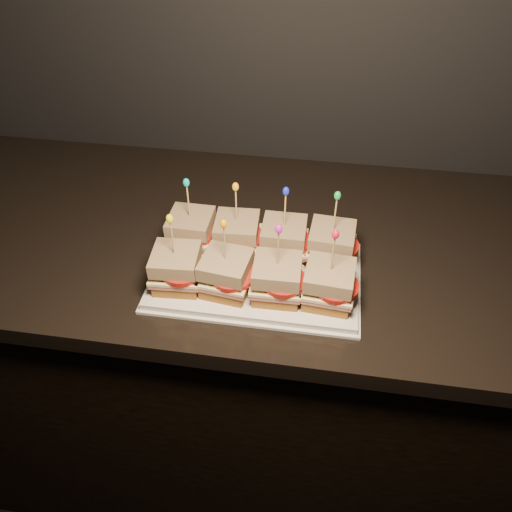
# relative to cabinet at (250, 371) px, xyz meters

# --- Properties ---
(cabinet) EXTENTS (2.37, 0.60, 0.91)m
(cabinet) POSITION_rel_cabinet_xyz_m (0.00, 0.00, 0.00)
(cabinet) COLOR black
(cabinet) RESTS_ON ground
(granite_slab) EXTENTS (2.41, 0.64, 0.04)m
(granite_slab) POSITION_rel_cabinet_xyz_m (0.00, 0.00, 0.47)
(granite_slab) COLOR black
(granite_slab) RESTS_ON cabinet
(platter) EXTENTS (0.38, 0.23, 0.02)m
(platter) POSITION_rel_cabinet_xyz_m (0.04, -0.13, 0.50)
(platter) COLOR white
(platter) RESTS_ON granite_slab
(platter_rim) EXTENTS (0.39, 0.25, 0.01)m
(platter_rim) POSITION_rel_cabinet_xyz_m (0.04, -0.13, 0.50)
(platter_rim) COLOR white
(platter_rim) RESTS_ON granite_slab
(sandwich_0_bread_bot) EXTENTS (0.08, 0.08, 0.02)m
(sandwich_0_bread_bot) POSITION_rel_cabinet_xyz_m (-0.10, -0.08, 0.52)
(sandwich_0_bread_bot) COLOR brown
(sandwich_0_bread_bot) RESTS_ON platter
(sandwich_0_ham) EXTENTS (0.09, 0.09, 0.01)m
(sandwich_0_ham) POSITION_rel_cabinet_xyz_m (-0.10, -0.08, 0.54)
(sandwich_0_ham) COLOR #B74D4E
(sandwich_0_ham) RESTS_ON sandwich_0_bread_bot
(sandwich_0_cheese) EXTENTS (0.09, 0.09, 0.01)m
(sandwich_0_cheese) POSITION_rel_cabinet_xyz_m (-0.10, -0.08, 0.54)
(sandwich_0_cheese) COLOR #FFF2A7
(sandwich_0_cheese) RESTS_ON sandwich_0_ham
(sandwich_0_tomato) EXTENTS (0.08, 0.08, 0.01)m
(sandwich_0_tomato) POSITION_rel_cabinet_xyz_m (-0.09, -0.08, 0.55)
(sandwich_0_tomato) COLOR #AB1B13
(sandwich_0_tomato) RESTS_ON sandwich_0_cheese
(sandwich_0_bread_top) EXTENTS (0.08, 0.08, 0.03)m
(sandwich_0_bread_top) POSITION_rel_cabinet_xyz_m (-0.10, -0.08, 0.57)
(sandwich_0_bread_top) COLOR #522C12
(sandwich_0_bread_top) RESTS_ON sandwich_0_tomato
(sandwich_0_pick) EXTENTS (0.00, 0.00, 0.09)m
(sandwich_0_pick) POSITION_rel_cabinet_xyz_m (-0.10, -0.08, 0.61)
(sandwich_0_pick) COLOR tan
(sandwich_0_pick) RESTS_ON sandwich_0_bread_top
(sandwich_0_frill) EXTENTS (0.01, 0.01, 0.02)m
(sandwich_0_frill) POSITION_rel_cabinet_xyz_m (-0.10, -0.08, 0.66)
(sandwich_0_frill) COLOR #04B4AF
(sandwich_0_frill) RESTS_ON sandwich_0_pick
(sandwich_1_bread_bot) EXTENTS (0.08, 0.08, 0.02)m
(sandwich_1_bread_bot) POSITION_rel_cabinet_xyz_m (-0.01, -0.08, 0.52)
(sandwich_1_bread_bot) COLOR brown
(sandwich_1_bread_bot) RESTS_ON platter
(sandwich_1_ham) EXTENTS (0.09, 0.09, 0.01)m
(sandwich_1_ham) POSITION_rel_cabinet_xyz_m (-0.01, -0.08, 0.54)
(sandwich_1_ham) COLOR #B74D4E
(sandwich_1_ham) RESTS_ON sandwich_1_bread_bot
(sandwich_1_cheese) EXTENTS (0.09, 0.09, 0.01)m
(sandwich_1_cheese) POSITION_rel_cabinet_xyz_m (-0.01, -0.08, 0.54)
(sandwich_1_cheese) COLOR #FFF2A7
(sandwich_1_cheese) RESTS_ON sandwich_1_ham
(sandwich_1_tomato) EXTENTS (0.08, 0.08, 0.01)m
(sandwich_1_tomato) POSITION_rel_cabinet_xyz_m (0.00, -0.08, 0.55)
(sandwich_1_tomato) COLOR #AB1B13
(sandwich_1_tomato) RESTS_ON sandwich_1_cheese
(sandwich_1_bread_top) EXTENTS (0.09, 0.09, 0.03)m
(sandwich_1_bread_top) POSITION_rel_cabinet_xyz_m (-0.01, -0.08, 0.57)
(sandwich_1_bread_top) COLOR #522C12
(sandwich_1_bread_top) RESTS_ON sandwich_1_tomato
(sandwich_1_pick) EXTENTS (0.00, 0.00, 0.09)m
(sandwich_1_pick) POSITION_rel_cabinet_xyz_m (-0.01, -0.08, 0.61)
(sandwich_1_pick) COLOR tan
(sandwich_1_pick) RESTS_ON sandwich_1_bread_top
(sandwich_1_frill) EXTENTS (0.01, 0.01, 0.02)m
(sandwich_1_frill) POSITION_rel_cabinet_xyz_m (-0.01, -0.08, 0.66)
(sandwich_1_frill) COLOR #F6A323
(sandwich_1_frill) RESTS_ON sandwich_1_pick
(sandwich_2_bread_bot) EXTENTS (0.08, 0.08, 0.02)m
(sandwich_2_bread_bot) POSITION_rel_cabinet_xyz_m (0.08, -0.08, 0.52)
(sandwich_2_bread_bot) COLOR brown
(sandwich_2_bread_bot) RESTS_ON platter
(sandwich_2_ham) EXTENTS (0.09, 0.08, 0.01)m
(sandwich_2_ham) POSITION_rel_cabinet_xyz_m (0.08, -0.08, 0.54)
(sandwich_2_ham) COLOR #B74D4E
(sandwich_2_ham) RESTS_ON sandwich_2_bread_bot
(sandwich_2_cheese) EXTENTS (0.09, 0.09, 0.01)m
(sandwich_2_cheese) POSITION_rel_cabinet_xyz_m (0.08, -0.08, 0.54)
(sandwich_2_cheese) COLOR #FFF2A7
(sandwich_2_cheese) RESTS_ON sandwich_2_ham
(sandwich_2_tomato) EXTENTS (0.08, 0.08, 0.01)m
(sandwich_2_tomato) POSITION_rel_cabinet_xyz_m (0.09, -0.08, 0.55)
(sandwich_2_tomato) COLOR #AB1B13
(sandwich_2_tomato) RESTS_ON sandwich_2_cheese
(sandwich_2_bread_top) EXTENTS (0.08, 0.08, 0.03)m
(sandwich_2_bread_top) POSITION_rel_cabinet_xyz_m (0.08, -0.08, 0.57)
(sandwich_2_bread_top) COLOR #522C12
(sandwich_2_bread_top) RESTS_ON sandwich_2_tomato
(sandwich_2_pick) EXTENTS (0.00, 0.00, 0.09)m
(sandwich_2_pick) POSITION_rel_cabinet_xyz_m (0.08, -0.08, 0.61)
(sandwich_2_pick) COLOR tan
(sandwich_2_pick) RESTS_ON sandwich_2_bread_top
(sandwich_2_frill) EXTENTS (0.01, 0.01, 0.02)m
(sandwich_2_frill) POSITION_rel_cabinet_xyz_m (0.08, -0.08, 0.66)
(sandwich_2_frill) COLOR #1625DC
(sandwich_2_frill) RESTS_ON sandwich_2_pick
(sandwich_3_bread_bot) EXTENTS (0.08, 0.08, 0.02)m
(sandwich_3_bread_bot) POSITION_rel_cabinet_xyz_m (0.17, -0.08, 0.52)
(sandwich_3_bread_bot) COLOR brown
(sandwich_3_bread_bot) RESTS_ON platter
(sandwich_3_ham) EXTENTS (0.09, 0.09, 0.01)m
(sandwich_3_ham) POSITION_rel_cabinet_xyz_m (0.17, -0.08, 0.54)
(sandwich_3_ham) COLOR #B74D4E
(sandwich_3_ham) RESTS_ON sandwich_3_bread_bot
(sandwich_3_cheese) EXTENTS (0.09, 0.09, 0.01)m
(sandwich_3_cheese) POSITION_rel_cabinet_xyz_m (0.17, -0.08, 0.54)
(sandwich_3_cheese) COLOR #FFF2A7
(sandwich_3_cheese) RESTS_ON sandwich_3_ham
(sandwich_3_tomato) EXTENTS (0.08, 0.08, 0.01)m
(sandwich_3_tomato) POSITION_rel_cabinet_xyz_m (0.18, -0.08, 0.55)
(sandwich_3_tomato) COLOR #AB1B13
(sandwich_3_tomato) RESTS_ON sandwich_3_cheese
(sandwich_3_bread_top) EXTENTS (0.09, 0.09, 0.03)m
(sandwich_3_bread_top) POSITION_rel_cabinet_xyz_m (0.17, -0.08, 0.57)
(sandwich_3_bread_top) COLOR #522C12
(sandwich_3_bread_top) RESTS_ON sandwich_3_tomato
(sandwich_3_pick) EXTENTS (0.00, 0.00, 0.09)m
(sandwich_3_pick) POSITION_rel_cabinet_xyz_m (0.17, -0.08, 0.61)
(sandwich_3_pick) COLOR tan
(sandwich_3_pick) RESTS_ON sandwich_3_bread_top
(sandwich_3_frill) EXTENTS (0.01, 0.01, 0.02)m
(sandwich_3_frill) POSITION_rel_cabinet_xyz_m (0.17, -0.08, 0.66)
(sandwich_3_frill) COLOR green
(sandwich_3_frill) RESTS_ON sandwich_3_pick
(sandwich_4_bread_bot) EXTENTS (0.08, 0.08, 0.02)m
(sandwich_4_bread_bot) POSITION_rel_cabinet_xyz_m (-0.10, -0.18, 0.52)
(sandwich_4_bread_bot) COLOR brown
(sandwich_4_bread_bot) RESTS_ON platter
(sandwich_4_ham) EXTENTS (0.09, 0.09, 0.01)m
(sandwich_4_ham) POSITION_rel_cabinet_xyz_m (-0.10, -0.18, 0.54)
(sandwich_4_ham) COLOR #B74D4E
(sandwich_4_ham) RESTS_ON sandwich_4_bread_bot
(sandwich_4_cheese) EXTENTS (0.09, 0.09, 0.01)m
(sandwich_4_cheese) POSITION_rel_cabinet_xyz_m (-0.10, -0.18, 0.54)
(sandwich_4_cheese) COLOR #FFF2A7
(sandwich_4_cheese) RESTS_ON sandwich_4_ham
(sandwich_4_tomato) EXTENTS (0.08, 0.08, 0.01)m
(sandwich_4_tomato) POSITION_rel_cabinet_xyz_m (-0.09, -0.19, 0.55)
(sandwich_4_tomato) COLOR #AB1B13
(sandwich_4_tomato) RESTS_ON sandwich_4_cheese
(sandwich_4_bread_top) EXTENTS (0.09, 0.09, 0.03)m
(sandwich_4_bread_top) POSITION_rel_cabinet_xyz_m (-0.10, -0.18, 0.57)
(sandwich_4_bread_top) COLOR #522C12
(sandwich_4_bread_top) RESTS_ON sandwich_4_tomato
(sandwich_4_pick) EXTENTS (0.00, 0.00, 0.09)m
(sandwich_4_pick) POSITION_rel_cabinet_xyz_m (-0.10, -0.18, 0.61)
(sandwich_4_pick) COLOR tan
(sandwich_4_pick) RESTS_ON sandwich_4_bread_top
(sandwich_4_frill) EXTENTS (0.01, 0.01, 0.02)m
(sandwich_4_frill) POSITION_rel_cabinet_xyz_m (-0.10, -0.18, 0.66)
(sandwich_4_frill) COLOR #DFEB10
(sandwich_4_frill) RESTS_ON sandwich_4_pick
(sandwich_5_bread_bot) EXTENTS (0.09, 0.09, 0.02)m
(sandwich_5_bread_bot) POSITION_rel_cabinet_xyz_m (-0.01, -0.18, 0.52)
(sandwich_5_bread_bot) COLOR brown
(sandwich_5_bread_bot) RESTS_ON platter
(sandwich_5_ham) EXTENTS (0.10, 0.09, 0.01)m
(sandwich_5_ham) POSITION_rel_cabinet_xyz_m (-0.01, -0.18, 0.54)
(sandwich_5_ham) COLOR #B74D4E
(sandwich_5_ham) RESTS_ON sandwich_5_bread_bot
(sandwich_5_cheese) EXTENTS (0.10, 0.10, 0.01)m
(sandwich_5_cheese) POSITION_rel_cabinet_xyz_m (-0.01, -0.18, 0.54)
(sandwich_5_cheese) COLOR #FFF2A7
(sandwich_5_cheese) RESTS_ON sandwich_5_ham
(sandwich_5_tomato) EXTENTS (0.08, 0.08, 0.01)m
(sandwich_5_tomato) POSITION_rel_cabinet_xyz_m (0.00, -0.19, 0.55)
(sandwich_5_tomato) COLOR #AB1B13
(sandwich_5_tomato) RESTS_ON sandwich_5_cheese
(sandwich_5_bread_top) EXTENTS (0.09, 0.09, 0.03)m
(sandwich_5_bread_top) POSITION_rel_cabinet_xyz_m (-0.01, -0.18, 0.57)
(sandwich_5_bread_top) COLOR #522C12
(sandwich_5_bread_top) RESTS_ON sandwich_5_tomato
(sandwich_5_pick) EXTENTS (0.00, 0.00, 0.09)m
(sandwich_5_pick) POSITION_rel_cabinet_xyz_m (-0.01, -0.18, 0.61)
(sandwich_5_pick) COLOR tan
(sandwich_5_pick) RESTS_ON sandwich_5_bread_top
(sandwich_5_frill) EXTENTS (0.01, 0.01, 0.02)m
(sandwich_5_frill) POSITION_rel_cabinet_xyz_m (-0.01, -0.18, 0.66)
(sandwich_5_frill) COLOR orange
(sandwich_5_frill) RESTS_ON sandwich_5_pick
(sandwich_6_bread_bot) EXTENTS (0.08, 0.08, 0.02)m
(sandwich_6_bread_bot) POSITION_rel_cabinet_xyz_m (0.08, -0.18, 0.52)
(sandwich_6_bread_bot) COLOR brown
(sandwich_6_bread_bot) RESTS_ON platter
(sandwich_6_ham) EXTENTS (0.09, 0.09, 0.01)m
(sandwich_6_ham) POSITION_rel_cabinet_xyz_m (0.08, -0.18, 0.54)
(sandwich_6_ham) COLOR #B74D4E
(sandwich_6_ham) RESTS_ON sandwich_6_bread_bot
(sandwich_6_cheese) EXTENTS (0.09, 0.09, 0.01)m
(sandwich_6_cheese) POSITION_rel_cabinet_xyz_m (0.08, -0.18, 0.54)
(sandwich_6_cheese) COLOR #FFF2A7
(sandwich_6_cheese) RESTS_ON sandwich_6_ham
(sandwich_6_tomato) EXTENTS (0.08, 0.08, 0.01)m
(sandwich_6_tomato) POSITION_rel_cabinet_xyz_m (0.09, -0.19, 0.55)
(sandwich_6_tomato) COLOR #AB1B13
(sandwich_6_tomato) RESTS_ON sandwich_6_cheese
(sandwich_6_bread_top) EXTENTS (0.08, 0.08, 0.03)m
(sandwich_6_bread_top) POSITION_rel_cabinet_xyz_m (0.08, -0.18, 0.57)
(sandwich_6_bread_top) COLOR #522C12
(sandwich_6_bread_top) RESTS_ON sandwich_6_tomato
(sandwich_6_pick) EXTENTS (0.00, 0.00, 0.09)m
(sandwich_6_pick) POSITION_rel_cabinet_xyz_m (0.08, -0.18, 0.61)
(sandwich_6_pick) COLOR tan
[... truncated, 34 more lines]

